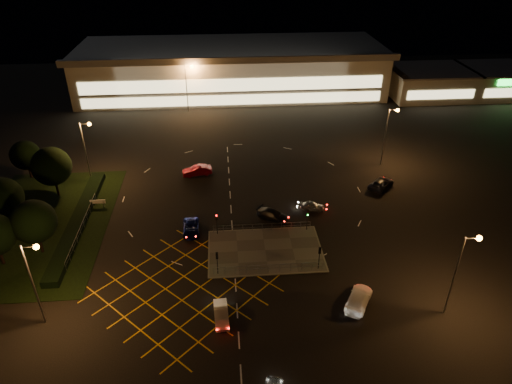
{
  "coord_description": "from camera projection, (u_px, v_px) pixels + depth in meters",
  "views": [
    {
      "loc": [
        -2.8,
        -47.42,
        36.06
      ],
      "look_at": [
        1.73,
        9.21,
        2.0
      ],
      "focal_mm": 32.0,
      "sensor_mm": 36.0,
      "label": 1
    }
  ],
  "objects": [
    {
      "name": "tree_c",
      "position": [
        51.0,
        166.0,
        66.78
      ],
      "size": [
        5.76,
        5.76,
        7.84
      ],
      "color": "black",
      "rests_on": "ground"
    },
    {
      "name": "streetlight_se",
      "position": [
        462.0,
        264.0,
        45.32
      ],
      "size": [
        1.78,
        0.56,
        10.03
      ],
      "color": "slate",
      "rests_on": "ground"
    },
    {
      "name": "streetlight_sw",
      "position": [
        34.0,
        274.0,
        44.16
      ],
      "size": [
        1.78,
        0.56,
        10.03
      ],
      "color": "slate",
      "rests_on": "ground"
    },
    {
      "name": "signal_nw",
      "position": [
        217.0,
        220.0,
        59.48
      ],
      "size": [
        0.28,
        0.3,
        3.15
      ],
      "color": "black",
      "rests_on": "pedestrian_island"
    },
    {
      "name": "car_right_silver",
      "position": [
        312.0,
        206.0,
        65.57
      ],
      "size": [
        3.84,
        2.33,
        1.22
      ],
      "primitive_type": "imported",
      "rotation": [
        0.0,
        0.0,
        1.31
      ],
      "color": "silver",
      "rests_on": "ground"
    },
    {
      "name": "signal_ne",
      "position": [
        308.0,
        216.0,
        60.3
      ],
      "size": [
        0.28,
        0.3,
        3.15
      ],
      "color": "black",
      "rests_on": "pedestrian_island"
    },
    {
      "name": "car_queue_white",
      "position": [
        221.0,
        314.0,
        47.55
      ],
      "size": [
        1.68,
        4.17,
        1.35
      ],
      "primitive_type": "imported",
      "rotation": [
        0.0,
        0.0,
        0.06
      ],
      "color": "white",
      "rests_on": "ground"
    },
    {
      "name": "supermarket",
      "position": [
        231.0,
        68.0,
        109.51
      ],
      "size": [
        72.0,
        26.5,
        10.5
      ],
      "color": "beige",
      "rests_on": "ground"
    },
    {
      "name": "tree_d",
      "position": [
        25.0,
        155.0,
        71.98
      ],
      "size": [
        4.68,
        4.68,
        6.37
      ],
      "color": "black",
      "rests_on": "ground"
    },
    {
      "name": "tree_e",
      "position": [
        34.0,
        222.0,
        55.11
      ],
      "size": [
        5.4,
        5.4,
        7.35
      ],
      "color": "black",
      "rests_on": "ground"
    },
    {
      "name": "car_left_blue",
      "position": [
        191.0,
        228.0,
        60.88
      ],
      "size": [
        2.35,
        4.73,
        1.29
      ],
      "primitive_type": "imported",
      "rotation": [
        0.0,
        0.0,
        0.05
      ],
      "color": "#0D134F",
      "rests_on": "ground"
    },
    {
      "name": "hedge",
      "position": [
        79.0,
        221.0,
        62.57
      ],
      "size": [
        2.0,
        26.0,
        1.0
      ],
      "primitive_type": "cube",
      "color": "black",
      "rests_on": "ground"
    },
    {
      "name": "streetlight_far_left",
      "position": [
        188.0,
        82.0,
        96.28
      ],
      "size": [
        1.78,
        0.56,
        10.03
      ],
      "color": "slate",
      "rests_on": "ground"
    },
    {
      "name": "car_approach_white",
      "position": [
        359.0,
        299.0,
        49.36
      ],
      "size": [
        4.51,
        5.58,
        1.52
      ],
      "primitive_type": "imported",
      "rotation": [
        0.0,
        0.0,
        2.6
      ],
      "color": "white",
      "rests_on": "ground"
    },
    {
      "name": "grass_verge",
      "position": [
        42.0,
        225.0,
        62.46
      ],
      "size": [
        18.0,
        30.0,
        0.08
      ],
      "primitive_type": "cube",
      "color": "black",
      "rests_on": "ground"
    },
    {
      "name": "car_east_grey",
      "position": [
        381.0,
        184.0,
        70.9
      ],
      "size": [
        5.33,
        5.32,
        1.43
      ],
      "primitive_type": "imported",
      "rotation": [
        0.0,
        0.0,
        2.35
      ],
      "color": "black",
      "rests_on": "ground"
    },
    {
      "name": "car_circ_red",
      "position": [
        197.0,
        171.0,
        74.46
      ],
      "size": [
        5.0,
        2.47,
        1.58
      ],
      "primitive_type": "imported",
      "rotation": [
        0.0,
        0.0,
        4.89
      ],
      "color": "maroon",
      "rests_on": "ground"
    },
    {
      "name": "car_far_dkgrey",
      "position": [
        273.0,
        215.0,
        63.45
      ],
      "size": [
        4.98,
        4.33,
        1.38
      ],
      "primitive_type": "imported",
      "rotation": [
        0.0,
        0.0,
        0.95
      ],
      "color": "black",
      "rests_on": "ground"
    },
    {
      "name": "streetlight_ne",
      "position": [
        389.0,
        129.0,
        74.67
      ],
      "size": [
        1.78,
        0.56,
        10.03
      ],
      "color": "slate",
      "rests_on": "ground"
    },
    {
      "name": "streetlight_nw",
      "position": [
        87.0,
        144.0,
        69.67
      ],
      "size": [
        1.78,
        0.56,
        10.03
      ],
      "color": "slate",
      "rests_on": "ground"
    },
    {
      "name": "ground",
      "position": [
        248.0,
        242.0,
        59.27
      ],
      "size": [
        180.0,
        180.0,
        0.0
      ],
      "primitive_type": "plane",
      "color": "black",
      "rests_on": "ground"
    },
    {
      "name": "streetlight_far_right",
      "position": [
        371.0,
        75.0,
        100.73
      ],
      "size": [
        1.78,
        0.56,
        10.03
      ],
      "color": "slate",
      "rests_on": "ground"
    },
    {
      "name": "pedestrian_island",
      "position": [
        265.0,
        250.0,
        57.67
      ],
      "size": [
        14.0,
        9.0,
        0.12
      ],
      "primitive_type": "cube",
      "color": "#4C4944",
      "rests_on": "ground"
    },
    {
      "name": "signal_sw",
      "position": [
        217.0,
        259.0,
        52.66
      ],
      "size": [
        0.28,
        0.3,
        3.15
      ],
      "rotation": [
        0.0,
        0.0,
        3.14
      ],
      "color": "black",
      "rests_on": "pedestrian_island"
    },
    {
      "name": "retail_unit_b",
      "position": [
        494.0,
        81.0,
        107.99
      ],
      "size": [
        14.8,
        14.8,
        6.35
      ],
      "color": "beige",
      "rests_on": "ground"
    },
    {
      "name": "tree_b",
      "position": [
        2.0,
        198.0,
        59.82
      ],
      "size": [
        5.4,
        5.4,
        7.35
      ],
      "color": "black",
      "rests_on": "ground"
    },
    {
      "name": "signal_se",
      "position": [
        320.0,
        253.0,
        53.48
      ],
      "size": [
        0.28,
        0.3,
        3.15
      ],
      "rotation": [
        0.0,
        0.0,
        3.14
      ],
      "color": "black",
      "rests_on": "pedestrian_island"
    },
    {
      "name": "retail_unit_a",
      "position": [
        429.0,
        82.0,
        106.91
      ],
      "size": [
        18.8,
        14.8,
        6.35
      ],
      "color": "beige",
      "rests_on": "ground"
    }
  ]
}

